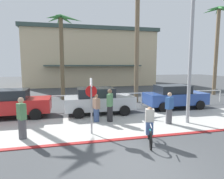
% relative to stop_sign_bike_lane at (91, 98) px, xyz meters
% --- Properties ---
extents(ground_plane, '(80.00, 80.00, 0.00)m').
position_rel_stop_sign_bike_lane_xyz_m(ground_plane, '(0.99, 6.83, -1.68)').
color(ground_plane, '#424447').
extents(sidewalk_strip, '(44.00, 4.00, 0.02)m').
position_rel_stop_sign_bike_lane_xyz_m(sidewalk_strip, '(0.99, 1.03, -1.67)').
color(sidewalk_strip, beige).
rests_on(sidewalk_strip, ground).
extents(curb_paint, '(44.00, 0.24, 0.03)m').
position_rel_stop_sign_bike_lane_xyz_m(curb_paint, '(0.99, -0.97, -1.66)').
color(curb_paint, maroon).
rests_on(curb_paint, ground).
extents(building_backdrop, '(19.44, 11.15, 8.43)m').
position_rel_stop_sign_bike_lane_xyz_m(building_backdrop, '(2.88, 23.70, 2.56)').
color(building_backdrop, beige).
rests_on(building_backdrop, ground).
extents(rail_fence, '(21.48, 0.08, 1.04)m').
position_rel_stop_sign_bike_lane_xyz_m(rail_fence, '(0.99, 5.33, -0.84)').
color(rail_fence, white).
rests_on(rail_fence, ground).
extents(stop_sign_bike_lane, '(0.52, 0.56, 2.56)m').
position_rel_stop_sign_bike_lane_xyz_m(stop_sign_bike_lane, '(0.00, 0.00, 0.00)').
color(stop_sign_bike_lane, gray).
rests_on(stop_sign_bike_lane, ground).
extents(streetlight_curb, '(0.24, 2.54, 7.50)m').
position_rel_stop_sign_bike_lane_xyz_m(streetlight_curb, '(5.32, 0.30, 2.60)').
color(streetlight_curb, '#9EA0A5').
rests_on(streetlight_curb, ground).
extents(palm_tree_1, '(3.11, 3.29, 7.47)m').
position_rel_stop_sign_bike_lane_xyz_m(palm_tree_1, '(-1.25, 9.56, 3.89)').
color(palm_tree_1, brown).
rests_on(palm_tree_1, ground).
extents(palm_tree_2, '(3.71, 3.22, 10.10)m').
position_rel_stop_sign_bike_lane_xyz_m(palm_tree_2, '(4.71, 6.95, 5.74)').
color(palm_tree_2, '#756047').
rests_on(palm_tree_2, ground).
extents(palm_tree_3, '(3.28, 3.21, 8.95)m').
position_rel_stop_sign_bike_lane_xyz_m(palm_tree_3, '(14.17, 8.90, 4.73)').
color(palm_tree_3, '#756047').
rests_on(palm_tree_3, ground).
extents(car_red_1, '(4.40, 2.02, 1.69)m').
position_rel_stop_sign_bike_lane_xyz_m(car_red_1, '(-4.29, 3.96, -0.81)').
color(car_red_1, red).
rests_on(car_red_1, ground).
extents(car_silver_2, '(4.40, 2.02, 1.69)m').
position_rel_stop_sign_bike_lane_xyz_m(car_silver_2, '(0.95, 3.64, -0.81)').
color(car_silver_2, '#B2B7BC').
rests_on(car_silver_2, ground).
extents(car_blue_3, '(4.40, 2.02, 1.69)m').
position_rel_stop_sign_bike_lane_xyz_m(car_blue_3, '(6.58, 4.00, -0.81)').
color(car_blue_3, '#284793').
rests_on(car_blue_3, ground).
extents(cyclist_teal_0, '(0.66, 1.74, 1.50)m').
position_rel_stop_sign_bike_lane_xyz_m(cyclist_teal_0, '(2.15, -1.54, -0.98)').
color(cyclist_teal_0, black).
rests_on(cyclist_teal_0, ground).
extents(pedestrian_0, '(0.45, 0.48, 1.81)m').
position_rel_stop_sign_bike_lane_xyz_m(pedestrian_0, '(-2.95, 0.07, -0.83)').
color(pedestrian_0, '#4C4C51').
rests_on(pedestrian_0, ground).
extents(pedestrian_1, '(0.41, 0.47, 1.57)m').
position_rel_stop_sign_bike_lane_xyz_m(pedestrian_1, '(0.52, 1.88, -0.96)').
color(pedestrian_1, '#384C7A').
rests_on(pedestrian_1, ground).
extents(pedestrian_2, '(0.43, 0.48, 1.83)m').
position_rel_stop_sign_bike_lane_xyz_m(pedestrian_2, '(1.25, 1.73, -0.82)').
color(pedestrian_2, '#232326').
rests_on(pedestrian_2, ground).
extents(pedestrian_3, '(0.47, 0.42, 1.70)m').
position_rel_stop_sign_bike_lane_xyz_m(pedestrian_3, '(4.24, 0.61, -0.89)').
color(pedestrian_3, '#4C4C51').
rests_on(pedestrian_3, ground).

